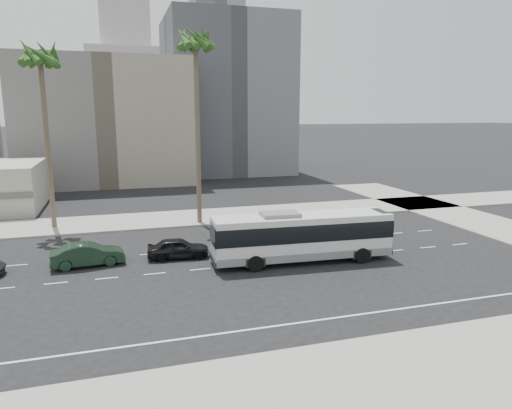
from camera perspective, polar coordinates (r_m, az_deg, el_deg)
name	(u,v)px	position (r m, az deg, el deg)	size (l,w,h in m)	color
ground	(284,261)	(33.45, 3.43, -6.93)	(700.00, 700.00, 0.00)	black
sidewalk_north	(232,215)	(47.76, -3.00, -1.29)	(120.00, 7.00, 0.15)	gray
sidewalk_south	(419,377)	(20.83, 19.19, -19.20)	(120.00, 7.00, 0.15)	gray
midrise_beige_west	(106,121)	(74.82, -17.77, 9.62)	(24.00, 18.00, 18.00)	slate
midrise_gray_center	(225,97)	(84.03, -3.78, 12.97)	(20.00, 20.00, 26.00)	#4D4E53
civic_tower	(126,60)	(281.38, -15.54, 16.63)	(42.00, 42.00, 129.00)	silver
highrise_right	(217,66)	(266.92, -4.81, 16.47)	(26.00, 26.00, 70.00)	slate
highrise_far	(246,80)	(301.56, -1.22, 14.95)	(22.00, 22.00, 60.00)	slate
city_bus	(302,235)	(33.06, 5.63, -3.74)	(12.76, 3.53, 3.63)	silver
car_a	(178,248)	(34.38, -9.45, -5.26)	(4.40, 1.77, 1.50)	black
car_b	(88,254)	(34.27, -19.81, -5.75)	(4.85, 1.69, 1.60)	#192F20
palm_near	(196,46)	(43.89, -7.38, 18.56)	(5.28, 5.28, 17.75)	brown
palm_mid	(40,62)	(45.43, -24.79, 15.48)	(5.24, 5.24, 16.19)	brown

